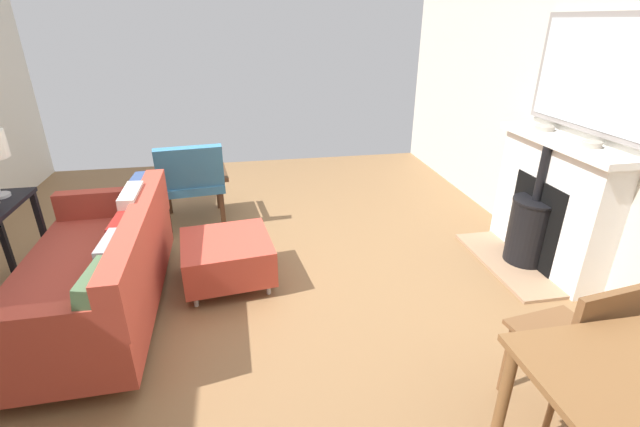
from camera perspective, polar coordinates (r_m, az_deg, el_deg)
The scene contains 10 objects.
ground_plane at distance 3.50m, azimuth -8.72°, elevation -8.91°, with size 5.17×6.39×0.01m, color olive.
wall_left at distance 3.95m, azimuth 31.83°, elevation 13.84°, with size 0.12×6.39×2.84m, color beige.
fireplace at distance 3.95m, azimuth 27.45°, elevation 0.40°, with size 0.62×1.22×1.06m.
mirror_over_mantel at distance 3.80m, azimuth 32.23°, elevation 15.20°, with size 0.04×1.18×0.81m.
mantel_bowl_near at distance 4.02m, azimuth 27.28°, elevation 9.96°, with size 0.15×0.15×0.04m.
mantel_bowl_far at distance 3.63m, azimuth 32.02°, elevation 7.73°, with size 0.13×0.13×0.04m.
sofa at distance 3.30m, azimuth -26.82°, elevation -6.69°, with size 0.91×1.77×0.78m.
ottoman at distance 3.42m, azimuth -12.04°, elevation -5.48°, with size 0.73×0.71×0.37m.
armchair_accent at distance 4.40m, azimuth -16.46°, elevation 4.42°, with size 0.74×0.66×0.84m.
dining_chair_near_fireplace at distance 2.47m, azimuth 30.73°, elevation -14.01°, with size 0.45×0.45×0.83m.
Camera 1 is at (0.00, 2.94, 1.89)m, focal length 24.47 mm.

